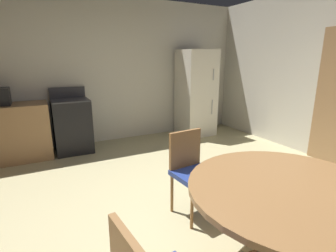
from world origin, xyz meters
TOP-DOWN VIEW (x-y plane):
  - ground_plane at (0.00, 0.00)m, footprint 14.00×14.00m
  - wall_back at (0.00, 3.13)m, footprint 6.13×0.12m
  - oven_range at (-0.64, 2.73)m, footprint 0.60×0.60m
  - refrigerator at (1.86, 2.68)m, footprint 0.68×0.68m
  - dining_table at (0.32, -0.84)m, footprint 1.35×1.35m
  - chair_north at (0.21, 0.21)m, footprint 0.44×0.44m

SIDE VIEW (x-z plane):
  - ground_plane at x=0.00m, z-range 0.00..0.00m
  - oven_range at x=-0.64m, z-range -0.08..1.02m
  - chair_north at x=0.21m, z-range 0.07..0.94m
  - dining_table at x=0.32m, z-range 0.23..0.99m
  - refrigerator at x=1.86m, z-range 0.00..1.76m
  - wall_back at x=0.00m, z-range 0.00..2.70m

